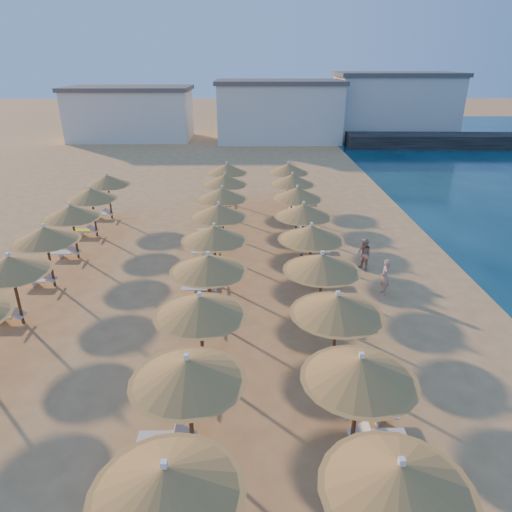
{
  "coord_description": "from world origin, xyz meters",
  "views": [
    {
      "loc": [
        -0.72,
        -15.48,
        9.8
      ],
      "look_at": [
        -0.43,
        4.0,
        1.3
      ],
      "focal_mm": 32.0,
      "sensor_mm": 36.0,
      "label": 1
    }
  ],
  "objects_px": {
    "parasol_row_west": "(211,248)",
    "beachgoer_a": "(385,277)",
    "jetty": "(474,141)",
    "parasol_row_east": "(316,247)",
    "beachgoer_b": "(364,255)"
  },
  "relations": [
    {
      "from": "jetty",
      "to": "parasol_row_east",
      "type": "distance_m",
      "value": 44.17
    },
    {
      "from": "parasol_row_east",
      "to": "parasol_row_west",
      "type": "height_order",
      "value": "same"
    },
    {
      "from": "parasol_row_east",
      "to": "beachgoer_a",
      "type": "height_order",
      "value": "parasol_row_east"
    },
    {
      "from": "jetty",
      "to": "beachgoer_a",
      "type": "bearing_deg",
      "value": -117.75
    },
    {
      "from": "parasol_row_east",
      "to": "beachgoer_b",
      "type": "distance_m",
      "value": 4.62
    },
    {
      "from": "parasol_row_west",
      "to": "beachgoer_b",
      "type": "height_order",
      "value": "parasol_row_west"
    },
    {
      "from": "parasol_row_west",
      "to": "beachgoer_a",
      "type": "height_order",
      "value": "parasol_row_west"
    },
    {
      "from": "jetty",
      "to": "parasol_row_west",
      "type": "distance_m",
      "value": 46.68
    },
    {
      "from": "jetty",
      "to": "parasol_row_east",
      "type": "xyz_separation_m",
      "value": [
        -23.96,
        -37.06,
        1.79
      ]
    },
    {
      "from": "beachgoer_a",
      "to": "beachgoer_b",
      "type": "xyz_separation_m",
      "value": [
        -0.33,
        2.53,
        -0.02
      ]
    },
    {
      "from": "jetty",
      "to": "parasol_row_east",
      "type": "relative_size",
      "value": 0.93
    },
    {
      "from": "parasol_row_east",
      "to": "beachgoer_b",
      "type": "relative_size",
      "value": 19.67
    },
    {
      "from": "beachgoer_a",
      "to": "parasol_row_west",
      "type": "bearing_deg",
      "value": -76.94
    },
    {
      "from": "parasol_row_west",
      "to": "beachgoer_b",
      "type": "relative_size",
      "value": 19.67
    },
    {
      "from": "parasol_row_east",
      "to": "parasol_row_west",
      "type": "bearing_deg",
      "value": 180.0
    }
  ]
}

